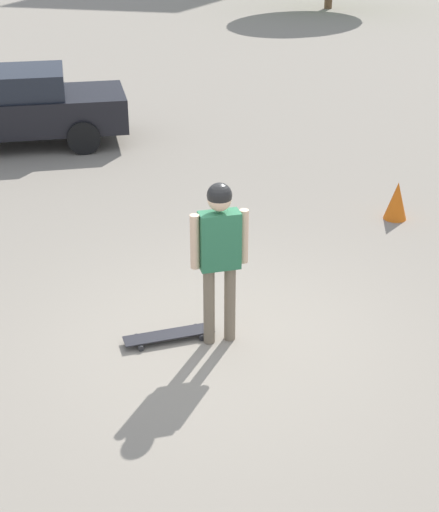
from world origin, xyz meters
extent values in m
plane|color=gray|center=(0.00, 0.00, 0.00)|extent=(220.00, 220.00, 0.00)
cylinder|color=#7A6B56|center=(0.05, -0.10, 0.44)|extent=(0.12, 0.12, 0.88)
cylinder|color=#7A6B56|center=(-0.05, 0.10, 0.44)|extent=(0.12, 0.12, 0.88)
cube|color=#2D724C|center=(0.00, 0.00, 1.18)|extent=(0.37, 0.46, 0.60)
cylinder|color=beige|center=(0.12, -0.22, 1.20)|extent=(0.10, 0.10, 0.57)
cylinder|color=beige|center=(-0.12, 0.22, 1.20)|extent=(0.10, 0.10, 0.57)
sphere|color=beige|center=(0.00, 0.00, 1.62)|extent=(0.24, 0.24, 0.24)
sphere|color=black|center=(0.00, 0.00, 1.67)|extent=(0.25, 0.25, 0.25)
cube|color=#232328|center=(0.12, -0.53, 0.07)|extent=(0.69, 0.94, 0.01)
cylinder|color=#262628|center=(0.40, -0.75, 0.03)|extent=(0.06, 0.07, 0.06)
cylinder|color=#262628|center=(0.20, -0.87, 0.03)|extent=(0.06, 0.07, 0.06)
cylinder|color=#262628|center=(0.05, -0.18, 0.03)|extent=(0.06, 0.07, 0.06)
cylinder|color=#262628|center=(-0.15, -0.31, 0.03)|extent=(0.06, 0.07, 0.06)
cube|color=black|center=(-5.76, -5.62, 0.63)|extent=(3.53, 4.80, 0.65)
cube|color=#1E232D|center=(-5.81, -5.52, 1.19)|extent=(2.30, 2.50, 0.47)
cylinder|color=black|center=(-5.58, -3.99, 0.31)|extent=(0.45, 0.64, 0.61)
cylinder|color=black|center=(-7.16, -4.75, 0.31)|extent=(0.45, 0.64, 0.61)
cone|color=orange|center=(-3.82, 1.74, 0.29)|extent=(0.34, 0.34, 0.57)
camera|label=1|loc=(6.26, 1.56, 4.20)|focal=50.00mm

